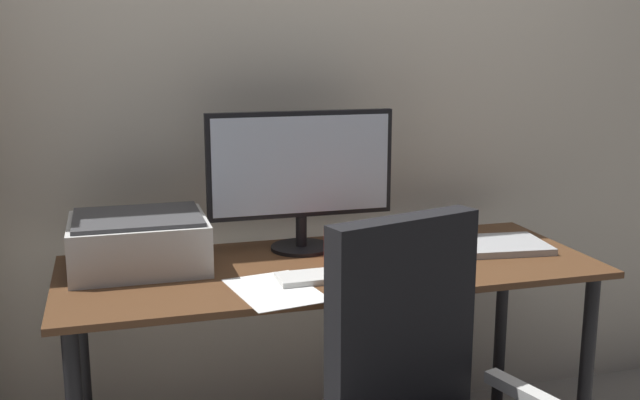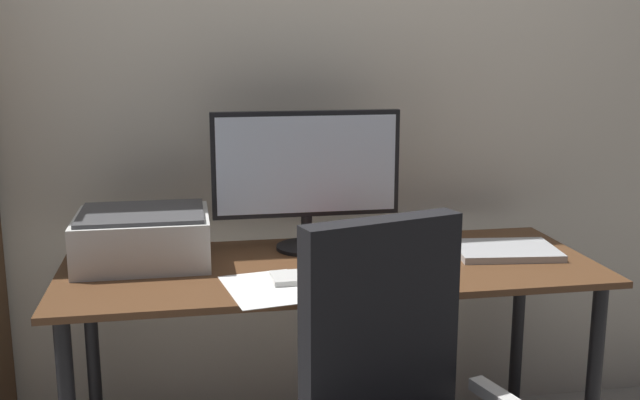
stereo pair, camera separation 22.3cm
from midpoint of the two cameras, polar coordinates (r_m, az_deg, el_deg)
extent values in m
cube|color=beige|center=(2.67, 1.24, 9.75)|extent=(6.40, 0.10, 2.60)
cube|color=#56351E|center=(2.29, 3.61, -5.19)|extent=(1.63, 0.64, 0.02)
cylinder|color=black|center=(2.49, 22.65, -13.82)|extent=(0.04, 0.04, 0.72)
cylinder|color=black|center=(2.61, -14.60, -11.98)|extent=(0.04, 0.04, 0.72)
cylinder|color=black|center=(2.90, 17.06, -9.66)|extent=(0.04, 0.04, 0.72)
cylinder|color=black|center=(2.45, 1.59, -3.65)|extent=(0.20, 0.20, 0.01)
cylinder|color=black|center=(2.43, 1.60, -2.38)|extent=(0.04, 0.04, 0.10)
cube|color=black|center=(2.38, 1.63, 2.75)|extent=(0.61, 0.03, 0.34)
cube|color=silver|center=(2.37, 1.70, 2.70)|extent=(0.58, 0.01, 0.31)
cube|color=silver|center=(2.14, 3.16, -5.89)|extent=(0.29, 0.12, 0.02)
cube|color=black|center=(2.20, 8.02, -5.28)|extent=(0.06, 0.10, 0.03)
cylinder|color=#B72D28|center=(2.31, 4.18, -3.51)|extent=(0.08, 0.08, 0.10)
cube|color=#B72D28|center=(2.32, 5.37, -3.33)|extent=(0.02, 0.01, 0.06)
cube|color=#B7BABC|center=(2.49, 16.50, -3.75)|extent=(0.34, 0.26, 0.02)
cube|color=silver|center=(2.32, -10.74, -2.96)|extent=(0.40, 0.34, 0.15)
cube|color=#424244|center=(2.30, -10.82, -1.01)|extent=(0.37, 0.31, 0.01)
cube|color=white|center=(2.06, -1.01, -6.83)|extent=(0.26, 0.33, 0.00)
cube|color=black|center=(1.80, 8.27, -9.58)|extent=(0.40, 0.18, 0.52)
camera|label=1|loc=(0.11, -87.14, 0.61)|focal=41.81mm
camera|label=2|loc=(0.11, 92.86, -0.61)|focal=41.81mm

